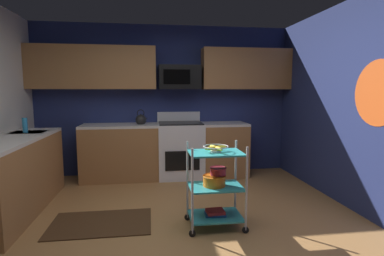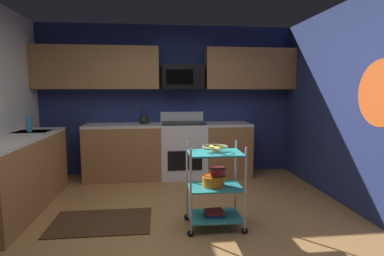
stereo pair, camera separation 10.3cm
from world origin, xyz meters
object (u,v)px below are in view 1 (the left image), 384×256
object	(u,v)px
microwave	(179,77)
mixing_bowl_small	(218,171)
oven_range	(180,149)
book_stack	(215,213)
rolling_cart	(215,186)
mixing_bowl_large	(214,180)
kettle	(141,120)
dish_soap_bottle	(25,125)
fruit_bowl	(216,148)

from	to	relation	value
microwave	mixing_bowl_small	bearing A→B (deg)	-84.24
oven_range	book_stack	world-z (taller)	oven_range
rolling_cart	mixing_bowl_large	size ratio (longest dim) A/B	3.63
oven_range	mixing_bowl_small	distance (m)	1.99
rolling_cart	mixing_bowl_small	bearing A→B (deg)	36.43
oven_range	kettle	world-z (taller)	kettle
mixing_bowl_small	book_stack	xyz separation A→B (m)	(-0.03, -0.02, -0.46)
book_stack	rolling_cart	bearing A→B (deg)	90.00
dish_soap_bottle	oven_range	bearing A→B (deg)	21.23
oven_range	rolling_cart	size ratio (longest dim) A/B	1.20
microwave	rolling_cart	size ratio (longest dim) A/B	0.77
mixing_bowl_small	mixing_bowl_large	bearing A→B (deg)	-152.95
oven_range	microwave	world-z (taller)	microwave
oven_range	mixing_bowl_large	bearing A→B (deg)	-85.34
fruit_bowl	kettle	bearing A→B (deg)	112.78
oven_range	mixing_bowl_small	bearing A→B (deg)	-83.95
rolling_cart	kettle	distance (m)	2.23
fruit_bowl	book_stack	size ratio (longest dim) A/B	1.17
dish_soap_bottle	fruit_bowl	bearing A→B (deg)	-26.45
microwave	mixing_bowl_large	size ratio (longest dim) A/B	2.78
kettle	microwave	bearing A→B (deg)	9.35
fruit_bowl	dish_soap_bottle	xyz separation A→B (m)	(-2.33, 1.16, 0.14)
microwave	dish_soap_bottle	world-z (taller)	microwave
microwave	mixing_bowl_small	size ratio (longest dim) A/B	3.85
rolling_cart	fruit_bowl	world-z (taller)	rolling_cart
mixing_bowl_large	book_stack	bearing A→B (deg)	0.00
microwave	kettle	distance (m)	0.97
mixing_bowl_large	dish_soap_bottle	bearing A→B (deg)	153.41
mixing_bowl_large	rolling_cart	bearing A→B (deg)	0.00
oven_range	book_stack	bearing A→B (deg)	-84.94
oven_range	dish_soap_bottle	world-z (taller)	dish_soap_bottle
fruit_bowl	mixing_bowl_small	world-z (taller)	fruit_bowl
oven_range	mixing_bowl_small	world-z (taller)	oven_range
rolling_cart	book_stack	distance (m)	0.30
mixing_bowl_large	microwave	bearing A→B (deg)	94.44
microwave	fruit_bowl	xyz separation A→B (m)	(0.18, -2.10, -0.82)
fruit_bowl	dish_soap_bottle	distance (m)	2.61
fruit_bowl	dish_soap_bottle	size ratio (longest dim) A/B	1.36
kettle	book_stack	bearing A→B (deg)	-67.22
oven_range	mixing_bowl_large	distance (m)	2.00
rolling_cart	microwave	bearing A→B (deg)	94.83
fruit_bowl	mixing_bowl_large	xyz separation A→B (m)	(-0.01, 0.00, -0.36)
kettle	dish_soap_bottle	size ratio (longest dim) A/B	1.32
rolling_cart	kettle	bearing A→B (deg)	112.78
oven_range	dish_soap_bottle	bearing A→B (deg)	-158.77
rolling_cart	book_stack	xyz separation A→B (m)	(0.00, -0.00, -0.30)
oven_range	kettle	bearing A→B (deg)	-179.66
fruit_bowl	mixing_bowl_small	distance (m)	0.26
book_stack	mixing_bowl_small	bearing A→B (deg)	36.43
oven_range	book_stack	xyz separation A→B (m)	(0.18, -2.00, -0.32)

